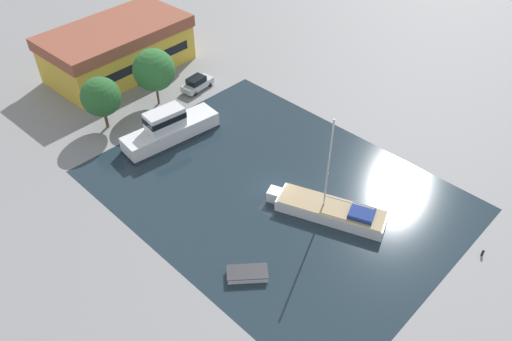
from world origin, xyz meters
name	(u,v)px	position (x,y,z in m)	size (l,w,h in m)	color
ground_plane	(275,190)	(0.00, 0.00, 0.00)	(440.00, 440.00, 0.00)	gray
water_canal	(275,190)	(0.00, 0.00, 0.00)	(26.51, 35.19, 0.01)	#1E2D38
warehouse_building	(118,48)	(3.20, 31.52, 3.19)	(19.22, 10.98, 6.30)	gold
quay_tree_near_building	(101,97)	(-5.66, 21.36, 4.12)	(4.49, 4.49, 6.37)	brown
quay_tree_by_water	(154,70)	(1.57, 21.09, 4.70)	(5.06, 5.06, 7.24)	brown
parked_car	(197,83)	(7.15, 20.21, 0.87)	(4.60, 2.30, 1.76)	silver
sailboat_moored	(329,210)	(1.03, -6.05, 0.68)	(6.49, 11.52, 10.89)	white
motor_cruiser	(169,129)	(-2.02, 14.17, 1.45)	(11.56, 4.26, 4.00)	white
small_dinghy	(247,274)	(-9.46, -5.58, 0.32)	(3.68, 3.54, 0.62)	silver
mooring_bollard	(483,253)	(6.52, -18.72, 0.34)	(0.23, 0.23, 0.64)	black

